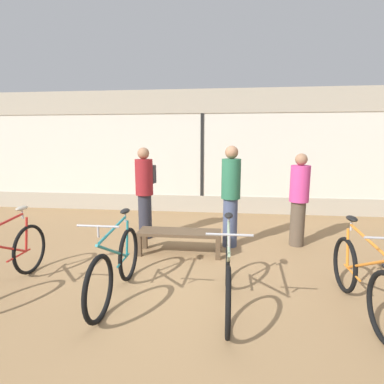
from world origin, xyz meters
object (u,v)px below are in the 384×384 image
at_px(bicycle_far_left, 5,260).
at_px(display_bench, 180,235).
at_px(customer_near_rack, 145,190).
at_px(customer_mid_floor, 299,198).
at_px(customer_by_window, 231,194).
at_px(bicycle_far_right, 362,280).
at_px(bicycle_left, 116,266).
at_px(bicycle_right, 228,274).

relative_size(bicycle_far_left, display_bench, 1.24).
distance_m(customer_near_rack, customer_mid_floor, 2.90).
bearing_deg(display_bench, customer_near_rack, 135.73).
bearing_deg(customer_by_window, bicycle_far_right, -53.97).
relative_size(bicycle_left, customer_near_rack, 0.96).
relative_size(bicycle_left, customer_by_window, 0.94).
bearing_deg(display_bench, customer_mid_floor, 17.49).
relative_size(bicycle_far_right, customer_mid_floor, 1.01).
distance_m(bicycle_left, customer_by_window, 2.49).
bearing_deg(display_bench, customer_by_window, 29.01).
bearing_deg(customer_by_window, customer_near_rack, 169.38).
relative_size(bicycle_far_right, display_bench, 1.22).
xyz_separation_m(bicycle_far_right, customer_by_window, (-1.44, 1.99, 0.58)).
distance_m(bicycle_far_left, bicycle_left, 1.50).
bearing_deg(bicycle_left, display_bench, 69.60).
bearing_deg(customer_near_rack, bicycle_right, -55.21).
xyz_separation_m(bicycle_left, bicycle_right, (1.37, -0.05, -0.01)).
distance_m(bicycle_far_left, customer_by_window, 3.55).
bearing_deg(bicycle_right, customer_near_rack, 124.79).
relative_size(bicycle_far_right, customer_near_rack, 0.96).
height_order(bicycle_far_right, customer_by_window, customer_by_window).
height_order(bicycle_far_left, customer_mid_floor, customer_mid_floor).
bearing_deg(bicycle_left, customer_by_window, 54.36).
distance_m(display_bench, customer_by_window, 1.17).
bearing_deg(bicycle_left, bicycle_right, -1.98).
bearing_deg(bicycle_far_right, customer_near_rack, 143.52).
height_order(bicycle_far_right, customer_mid_floor, customer_mid_floor).
relative_size(bicycle_right, display_bench, 1.25).
xyz_separation_m(customer_near_rack, customer_mid_floor, (2.89, -0.13, -0.08)).
height_order(display_bench, customer_by_window, customer_by_window).
bearing_deg(bicycle_far_left, customer_by_window, 33.97).
relative_size(bicycle_far_left, bicycle_right, 0.99).
bearing_deg(bicycle_far_right, bicycle_right, -178.80).
xyz_separation_m(customer_near_rack, customer_by_window, (1.66, -0.31, 0.00)).
distance_m(bicycle_right, customer_mid_floor, 2.59).
xyz_separation_m(bicycle_right, customer_near_rack, (-1.62, 2.33, 0.58)).
distance_m(customer_by_window, customer_mid_floor, 1.24).
xyz_separation_m(bicycle_left, bicycle_far_right, (2.86, -0.02, -0.01)).
distance_m(bicycle_right, customer_near_rack, 2.90).
bearing_deg(customer_by_window, bicycle_left, -125.64).
distance_m(bicycle_right, bicycle_far_right, 1.49).
bearing_deg(bicycle_far_left, display_bench, 35.89).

